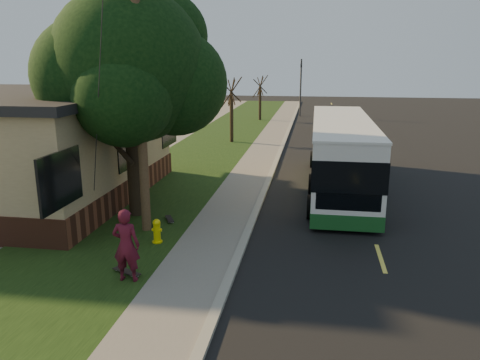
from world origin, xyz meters
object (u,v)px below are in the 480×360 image
(bare_tree_far, at_px, (260,99))
(skateboard_spare, at_px, (127,272))
(skateboarder, at_px, (126,245))
(leafy_tree, at_px, (132,69))
(traffic_signal, at_px, (301,84))
(transit_bus, at_px, (341,153))
(bare_tree_near, at_px, (232,111))
(skateboard_main, at_px, (170,219))
(fire_hydrant, at_px, (157,231))
(distant_car, at_px, (337,121))
(dumpster, at_px, (87,175))
(utility_pole, at_px, (139,88))

(bare_tree_far, height_order, skateboard_spare, bare_tree_far)
(skateboarder, bearing_deg, leafy_tree, -73.93)
(traffic_signal, bearing_deg, transit_bus, -84.37)
(skateboarder, bearing_deg, bare_tree_near, -89.00)
(bare_tree_far, relative_size, skateboard_main, 5.22)
(skateboarder, relative_size, skateboard_spare, 2.16)
(leafy_tree, height_order, traffic_signal, leafy_tree)
(fire_hydrant, height_order, traffic_signal, traffic_signal)
(traffic_signal, distance_m, skateboard_spare, 36.47)
(traffic_signal, bearing_deg, distant_car, -71.64)
(distant_car, bearing_deg, skateboard_spare, -111.41)
(dumpster, bearing_deg, skateboarder, -57.26)
(fire_hydrant, height_order, skateboarder, skateboarder)
(dumpster, bearing_deg, utility_pole, -45.04)
(dumpster, height_order, distant_car, distant_car)
(skateboard_spare, bearing_deg, skateboarder, -61.57)
(utility_pole, xyz_separation_m, leafy_tree, (-0.87, 1.66, 0.54))
(transit_bus, bearing_deg, bare_tree_far, 105.09)
(traffic_signal, height_order, dumpster, traffic_signal)
(bare_tree_near, xyz_separation_m, bare_tree_far, (0.50, 12.00, -0.15))
(leafy_tree, xyz_separation_m, dumpster, (-3.25, 2.46, -4.42))
(fire_hydrant, xyz_separation_m, skateboarder, (0.10, -2.54, 0.58))
(bare_tree_near, bearing_deg, distant_car, 41.80)
(utility_pole, bearing_deg, bare_tree_far, 89.40)
(fire_hydrant, distance_m, skateboarder, 2.60)
(transit_bus, distance_m, skateboard_main, 8.09)
(bare_tree_near, height_order, transit_bus, bare_tree_near)
(utility_pole, bearing_deg, skateboard_main, 64.38)
(fire_hydrant, relative_size, traffic_signal, 0.13)
(bare_tree_near, bearing_deg, leafy_tree, -92.50)
(fire_hydrant, bearing_deg, leafy_tree, 120.67)
(bare_tree_far, xyz_separation_m, skateboard_main, (0.17, -28.02, -1.88))
(fire_hydrant, xyz_separation_m, skateboard_main, (-0.23, 1.98, -0.31))
(leafy_tree, height_order, bare_tree_far, leafy_tree)
(traffic_signal, height_order, skateboarder, traffic_signal)
(utility_pole, xyz_separation_m, skateboard_main, (0.47, 0.98, -4.51))
(fire_hydrant, distance_m, traffic_signal, 34.25)
(fire_hydrant, height_order, bare_tree_far, bare_tree_far)
(bare_tree_near, bearing_deg, utility_pole, -89.34)
(traffic_signal, bearing_deg, skateboard_main, -95.94)
(transit_bus, height_order, dumpster, transit_bus)
(bare_tree_near, xyz_separation_m, distant_car, (7.18, 6.42, -1.35))
(bare_tree_near, distance_m, dumpster, 13.54)
(skateboard_main, bearing_deg, skateboard_spare, -87.86)
(traffic_signal, distance_m, dumpster, 30.05)
(dumpster, bearing_deg, skateboard_main, -34.37)
(leafy_tree, xyz_separation_m, bare_tree_far, (1.17, 27.35, -3.16))
(leafy_tree, relative_size, bare_tree_far, 1.94)
(skateboard_spare, bearing_deg, distant_car, 76.57)
(dumpster, bearing_deg, distant_car, 60.11)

